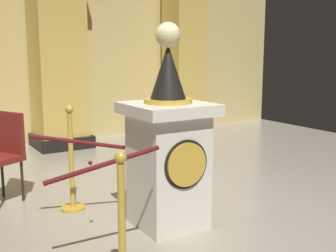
{
  "coord_description": "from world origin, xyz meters",
  "views": [
    {
      "loc": [
        -2.18,
        -3.27,
        1.59
      ],
      "look_at": [
        -0.2,
        -0.05,
        0.94
      ],
      "focal_mm": 45.65,
      "sensor_mm": 36.0,
      "label": 1
    }
  ],
  "objects_px": {
    "stanchion_far": "(122,248)",
    "stanchion_near": "(72,174)",
    "pedestal_clock": "(168,150)",
    "cafe_chair_red": "(4,149)"
  },
  "relations": [
    {
      "from": "stanchion_far",
      "to": "stanchion_near",
      "type": "bearing_deg",
      "value": 81.82
    },
    {
      "from": "pedestal_clock",
      "to": "stanchion_near",
      "type": "xyz_separation_m",
      "value": [
        -0.63,
        0.84,
        -0.34
      ]
    },
    {
      "from": "pedestal_clock",
      "to": "cafe_chair_red",
      "type": "xyz_separation_m",
      "value": [
        -1.15,
        1.48,
        -0.14
      ]
    },
    {
      "from": "stanchion_near",
      "to": "stanchion_far",
      "type": "xyz_separation_m",
      "value": [
        -0.24,
        -1.69,
        -0.04
      ]
    },
    {
      "from": "pedestal_clock",
      "to": "stanchion_near",
      "type": "relative_size",
      "value": 1.72
    },
    {
      "from": "pedestal_clock",
      "to": "cafe_chair_red",
      "type": "height_order",
      "value": "pedestal_clock"
    },
    {
      "from": "stanchion_far",
      "to": "cafe_chair_red",
      "type": "bearing_deg",
      "value": 96.85
    },
    {
      "from": "pedestal_clock",
      "to": "stanchion_far",
      "type": "xyz_separation_m",
      "value": [
        -0.87,
        -0.85,
        -0.38
      ]
    },
    {
      "from": "stanchion_near",
      "to": "pedestal_clock",
      "type": "bearing_deg",
      "value": -53.14
    },
    {
      "from": "pedestal_clock",
      "to": "stanchion_near",
      "type": "height_order",
      "value": "pedestal_clock"
    }
  ]
}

